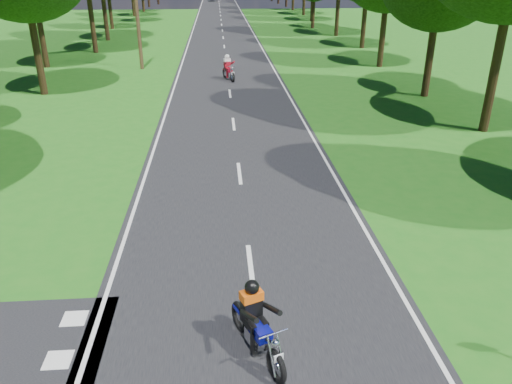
{
  "coord_description": "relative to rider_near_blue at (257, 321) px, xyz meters",
  "views": [
    {
      "loc": [
        -0.65,
        -8.32,
        6.75
      ],
      "look_at": [
        0.28,
        4.0,
        1.1
      ],
      "focal_mm": 35.0,
      "sensor_mm": 36.0,
      "label": 1
    }
  ],
  "objects": [
    {
      "name": "rider_far_red",
      "position": [
        0.1,
        24.73,
        0.03
      ],
      "size": [
        1.16,
        1.99,
        1.57
      ],
      "primitive_type": null,
      "rotation": [
        0.0,
        0.0,
        0.3
      ],
      "color": "#B30D25",
      "rests_on": "main_road"
    },
    {
      "name": "rider_near_blue",
      "position": [
        0.0,
        0.0,
        0.0
      ],
      "size": [
        1.26,
        1.92,
        1.52
      ],
      "primitive_type": null,
      "rotation": [
        0.0,
        0.0,
        0.39
      ],
      "color": "#0C108E",
      "rests_on": "main_road"
    },
    {
      "name": "ground",
      "position": [
        0.08,
        0.99,
        -0.78
      ],
      "size": [
        160.0,
        160.0,
        0.0
      ],
      "primitive_type": "plane",
      "color": "#1D6316",
      "rests_on": "ground"
    },
    {
      "name": "telegraph_pole",
      "position": [
        -5.92,
        28.99,
        3.29
      ],
      "size": [
        1.2,
        0.26,
        8.0
      ],
      "color": "#382616",
      "rests_on": "ground"
    },
    {
      "name": "road_markings",
      "position": [
        -0.06,
        49.12,
        -0.76
      ],
      "size": [
        7.4,
        140.0,
        0.01
      ],
      "color": "silver",
      "rests_on": "main_road"
    },
    {
      "name": "main_road",
      "position": [
        0.08,
        50.99,
        -0.77
      ],
      "size": [
        7.0,
        140.0,
        0.02
      ],
      "primitive_type": "cube",
      "color": "black",
      "rests_on": "ground"
    }
  ]
}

